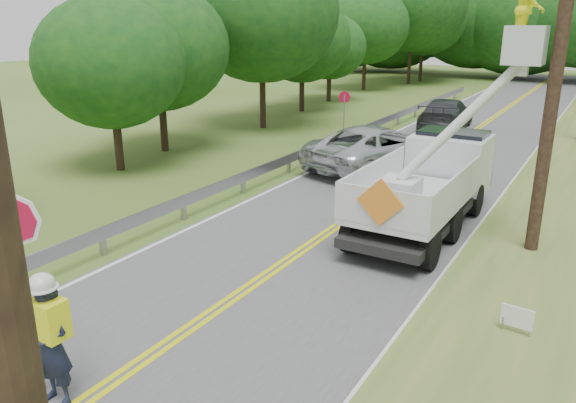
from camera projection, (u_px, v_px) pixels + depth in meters
The scene contains 11 objects.
ground at pixel (89, 399), 8.49m from camera, with size 140.00×140.00×0.00m, color #345919.
road at pixel (401, 182), 19.96m from camera, with size 7.20×96.00×0.03m.
guardrail at pixel (314, 150), 22.48m from camera, with size 0.18×48.00×0.77m.
treeline_left at pixel (350, 19), 38.72m from camera, with size 9.84×54.43×11.11m.
treeline_horizon at pixel (567, 21), 52.54m from camera, with size 56.43×14.30×11.22m.
flagger at pixel (49, 335), 8.07m from camera, with size 1.18×0.48×3.21m.
bucket_truck at pixel (440, 171), 15.56m from camera, with size 3.78×6.71×6.58m.
suv_silver at pixel (376, 148), 21.37m from camera, with size 2.83×6.14×1.71m, color silver.
suv_darkgrey at pixel (446, 114), 29.35m from camera, with size 2.26×5.57×1.62m, color #313539.
stop_sign_permanent at pixel (344, 110), 25.12m from camera, with size 0.49×0.26×2.52m.
yard_sign at pixel (517, 319), 9.66m from camera, with size 0.55×0.09×0.80m.
Camera 1 is at (6.25, -4.61, 5.49)m, focal length 34.77 mm.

